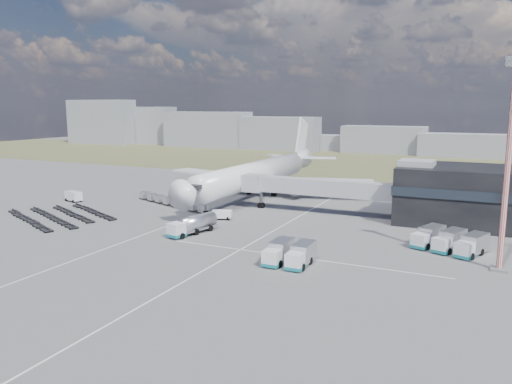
% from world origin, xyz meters
% --- Properties ---
extents(ground, '(420.00, 420.00, 0.00)m').
position_xyz_m(ground, '(0.00, 0.00, 0.00)').
color(ground, '#565659').
rests_on(ground, ground).
extents(grass_strip, '(420.00, 90.00, 0.01)m').
position_xyz_m(grass_strip, '(0.00, 110.00, 0.01)').
color(grass_strip, brown).
rests_on(grass_strip, ground).
extents(lane_markings, '(47.12, 110.00, 0.01)m').
position_xyz_m(lane_markings, '(9.77, 3.00, 0.01)').
color(lane_markings, silver).
rests_on(lane_markings, ground).
extents(terminal, '(30.40, 16.40, 11.00)m').
position_xyz_m(terminal, '(47.77, 23.96, 5.25)').
color(terminal, black).
rests_on(terminal, ground).
extents(jet_bridge, '(30.30, 3.80, 7.05)m').
position_xyz_m(jet_bridge, '(15.90, 20.42, 5.05)').
color(jet_bridge, '#939399').
rests_on(jet_bridge, ground).
extents(airliner, '(51.59, 64.53, 17.62)m').
position_xyz_m(airliner, '(0.00, 32.38, 5.29)').
color(airliner, white).
rests_on(airliner, ground).
extents(skyline, '(307.39, 24.98, 25.93)m').
position_xyz_m(skyline, '(-10.61, 146.96, 8.70)').
color(skyline, gray).
rests_on(skyline, ground).
extents(fuel_tanker, '(4.46, 9.61, 3.01)m').
position_xyz_m(fuel_tanker, '(4.85, -3.26, 1.51)').
color(fuel_tanker, white).
rests_on(fuel_tanker, ground).
extents(pushback_tug, '(4.14, 3.18, 1.61)m').
position_xyz_m(pushback_tug, '(4.00, 8.00, 0.80)').
color(pushback_tug, white).
rests_on(pushback_tug, ground).
extents(utility_van, '(4.52, 2.91, 2.24)m').
position_xyz_m(utility_van, '(-33.39, 9.18, 1.12)').
color(utility_van, white).
rests_on(utility_van, ground).
extents(catering_truck, '(2.68, 5.58, 2.48)m').
position_xyz_m(catering_truck, '(2.91, 39.85, 1.27)').
color(catering_truck, white).
rests_on(catering_truck, ground).
extents(service_trucks_near, '(5.41, 6.48, 2.60)m').
position_xyz_m(service_trucks_near, '(24.81, -11.06, 1.41)').
color(service_trucks_near, white).
rests_on(service_trucks_near, ground).
extents(service_trucks_far, '(10.56, 9.36, 2.66)m').
position_xyz_m(service_trucks_far, '(43.29, 4.43, 1.45)').
color(service_trucks_far, white).
rests_on(service_trucks_far, ground).
extents(uld_row, '(22.25, 9.52, 1.57)m').
position_xyz_m(uld_row, '(-11.19, 13.99, 0.94)').
color(uld_row, black).
rests_on(uld_row, ground).
extents(baggage_dollies, '(24.24, 20.49, 0.68)m').
position_xyz_m(baggage_dollies, '(-24.26, -3.31, 0.34)').
color(baggage_dollies, black).
rests_on(baggage_dollies, ground).
extents(floodlight_mast, '(2.46, 2.03, 26.34)m').
position_xyz_m(floodlight_mast, '(49.76, -2.23, 13.20)').
color(floodlight_mast, '#B0241C').
rests_on(floodlight_mast, ground).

